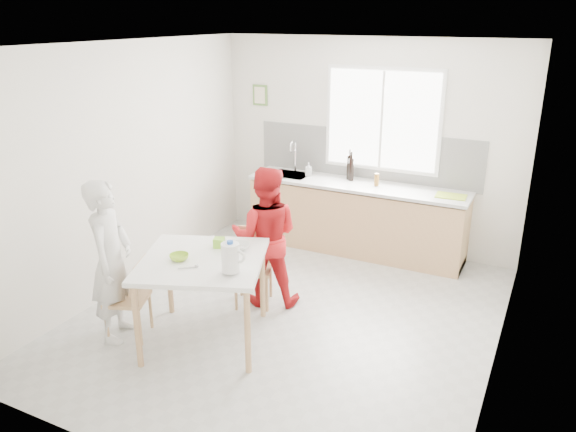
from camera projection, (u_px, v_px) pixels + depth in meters
name	position (u px, v px, depth m)	size (l,w,h in m)	color
ground	(289.00, 317.00, 5.80)	(4.50, 4.50, 0.00)	#B7B7B2
room_shell	(289.00, 162.00, 5.24)	(4.50, 4.50, 4.50)	silver
window	(382.00, 120.00, 7.02)	(1.50, 0.06, 1.30)	white
backsplash	(366.00, 155.00, 7.27)	(3.00, 0.02, 0.65)	white
picture_frame	(260.00, 95.00, 7.68)	(0.22, 0.03, 0.28)	#58833B
kitchen_counter	(355.00, 220.00, 7.30)	(2.84, 0.64, 1.37)	tan
dining_table	(203.00, 267.00, 5.15)	(1.42, 1.42, 0.85)	white
chair_left	(133.00, 295.00, 5.31)	(0.48, 0.48, 0.80)	tan
chair_far	(254.00, 262.00, 5.98)	(0.49, 0.49, 0.83)	tan
person_white	(111.00, 261.00, 5.21)	(0.57, 0.38, 1.57)	silver
person_red	(266.00, 237.00, 5.87)	(0.73, 0.57, 1.51)	red
bowl_green	(179.00, 257.00, 5.08)	(0.18, 0.18, 0.05)	#9DD030
bowl_white	(239.00, 246.00, 5.32)	(0.21, 0.21, 0.05)	silver
milk_jug	(231.00, 257.00, 4.77)	(0.22, 0.16, 0.28)	white
green_box	(219.00, 243.00, 5.36)	(0.10, 0.10, 0.09)	#88D431
spoon	(187.00, 267.00, 4.91)	(0.01, 0.01, 0.16)	#A5A5AA
cutting_board	(451.00, 196.00, 6.62)	(0.35, 0.25, 0.01)	#A5C52D
wine_bottle_a	(349.00, 167.00, 7.26)	(0.07, 0.07, 0.32)	black
wine_bottle_b	(351.00, 169.00, 7.21)	(0.07, 0.07, 0.30)	black
jar_amber	(377.00, 180.00, 7.00)	(0.06, 0.06, 0.16)	brown
soap_bottle	(309.00, 169.00, 7.44)	(0.08, 0.08, 0.18)	#999999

